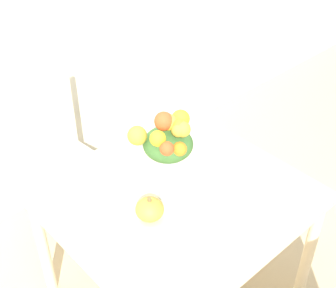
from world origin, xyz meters
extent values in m
cube|color=silver|center=(0.00, 1.21, 1.35)|extent=(8.00, 0.06, 2.70)
cube|color=beige|center=(0.00, 0.00, 0.73)|extent=(1.15, 1.09, 0.03)
cylinder|color=beige|center=(0.52, -0.48, 0.36)|extent=(0.06, 0.06, 0.71)
cylinder|color=beige|center=(-0.52, 0.48, 0.36)|extent=(0.06, 0.06, 0.71)
cylinder|color=beige|center=(0.52, 0.48, 0.36)|extent=(0.06, 0.06, 0.71)
cylinder|color=#B2CCBC|center=(-0.04, 0.02, 0.87)|extent=(0.09, 0.09, 0.26)
cylinder|color=silver|center=(-0.04, 0.02, 0.81)|extent=(0.08, 0.08, 0.14)
cylinder|color=#38662D|center=(-0.02, 0.02, 0.90)|extent=(0.00, 0.00, 0.30)
cylinder|color=#38662D|center=(-0.03, 0.04, 0.90)|extent=(0.01, 0.01, 0.30)
cylinder|color=#38662D|center=(-0.05, 0.03, 0.90)|extent=(0.01, 0.01, 0.30)
cylinder|color=#38662D|center=(-0.05, 0.01, 0.90)|extent=(0.01, 0.01, 0.30)
cylinder|color=#38662D|center=(-0.03, 0.00, 0.90)|extent=(0.00, 0.01, 0.30)
ellipsoid|color=#38662D|center=(-0.04, 0.02, 1.05)|extent=(0.22, 0.22, 0.13)
sphere|color=yellow|center=(-0.12, -0.01, 1.14)|extent=(0.07, 0.07, 0.07)
sphere|color=#AD9E33|center=(-0.15, 0.09, 1.11)|extent=(0.09, 0.09, 0.09)
sphere|color=#AD9E33|center=(-0.03, -0.04, 1.15)|extent=(0.06, 0.06, 0.06)
sphere|color=#D64C23|center=(-0.06, 0.02, 1.18)|extent=(0.08, 0.08, 0.08)
sphere|color=yellow|center=(0.07, 0.06, 1.12)|extent=(0.08, 0.08, 0.08)
sphere|color=orange|center=(-0.03, 0.03, 1.16)|extent=(0.06, 0.06, 0.06)
sphere|color=yellow|center=(-0.04, 0.02, 1.17)|extent=(0.07, 0.07, 0.07)
sphere|color=yellow|center=(-0.02, -0.03, 1.16)|extent=(0.06, 0.06, 0.06)
sphere|color=orange|center=(-0.05, -0.07, 1.08)|extent=(0.06, 0.06, 0.06)
sphere|color=#AD9E33|center=(-0.02, -0.05, 1.15)|extent=(0.07, 0.07, 0.07)
sphere|color=#D64C23|center=(-0.12, -0.07, 1.11)|extent=(0.06, 0.06, 0.06)
ellipsoid|color=gold|center=(-0.20, -0.04, 0.80)|extent=(0.13, 0.13, 0.10)
cylinder|color=brown|center=(-0.20, -0.04, 0.85)|extent=(0.02, 0.02, 0.02)
cube|color=silver|center=(-0.10, 0.81, 0.44)|extent=(0.45, 0.45, 0.02)
cylinder|color=silver|center=(-0.26, 0.63, 0.22)|extent=(0.04, 0.04, 0.43)
cylinder|color=silver|center=(0.08, 0.66, 0.22)|extent=(0.04, 0.04, 0.43)
cylinder|color=silver|center=(-0.29, 0.97, 0.22)|extent=(0.04, 0.04, 0.43)
cylinder|color=silver|center=(0.05, 1.00, 0.22)|extent=(0.04, 0.04, 0.43)
cube|color=silver|center=(-0.12, 1.01, 0.72)|extent=(0.40, 0.05, 0.53)
camera|label=1|loc=(-1.15, -1.20, 2.28)|focal=50.00mm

